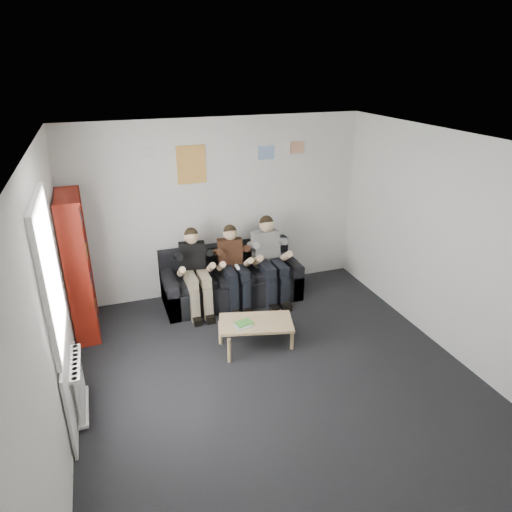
% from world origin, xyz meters
% --- Properties ---
extents(room_shell, '(5.00, 5.00, 5.00)m').
position_xyz_m(room_shell, '(0.00, 0.00, 1.35)').
color(room_shell, black).
rests_on(room_shell, ground).
extents(sofa, '(2.07, 0.85, 0.80)m').
position_xyz_m(sofa, '(0.04, 2.11, 0.29)').
color(sofa, black).
rests_on(sofa, ground).
extents(bookshelf, '(0.29, 0.87, 1.93)m').
position_xyz_m(bookshelf, '(-2.08, 1.88, 0.96)').
color(bookshelf, maroon).
rests_on(bookshelf, ground).
extents(coffee_table, '(0.93, 0.51, 0.37)m').
position_xyz_m(coffee_table, '(-0.03, 0.74, 0.33)').
color(coffee_table, tan).
rests_on(coffee_table, ground).
extents(game_cases, '(0.23, 0.18, 0.03)m').
position_xyz_m(game_cases, '(-0.21, 0.71, 0.39)').
color(game_cases, silver).
rests_on(game_cases, coffee_table).
extents(person_left, '(0.38, 0.81, 1.24)m').
position_xyz_m(person_left, '(-0.54, 1.92, 0.62)').
color(person_left, black).
rests_on(person_left, sofa).
extents(person_middle, '(0.37, 0.78, 1.22)m').
position_xyz_m(person_middle, '(0.04, 1.92, 0.61)').
color(person_middle, '#4A2718').
rests_on(person_middle, sofa).
extents(person_right, '(0.40, 0.86, 1.29)m').
position_xyz_m(person_right, '(0.61, 1.91, 0.64)').
color(person_right, white).
rests_on(person_right, sofa).
extents(radiator, '(0.10, 0.64, 0.60)m').
position_xyz_m(radiator, '(-2.15, 0.20, 0.35)').
color(radiator, white).
rests_on(radiator, ground).
extents(window, '(0.05, 1.30, 2.36)m').
position_xyz_m(window, '(-2.22, 0.20, 1.03)').
color(window, white).
rests_on(window, room_shell).
extents(poster_large, '(0.42, 0.01, 0.55)m').
position_xyz_m(poster_large, '(-0.40, 2.49, 2.05)').
color(poster_large, '#E4E150').
rests_on(poster_large, room_shell).
extents(poster_blue, '(0.25, 0.01, 0.20)m').
position_xyz_m(poster_blue, '(0.75, 2.49, 2.15)').
color(poster_blue, '#448EE7').
rests_on(poster_blue, room_shell).
extents(poster_pink, '(0.22, 0.01, 0.18)m').
position_xyz_m(poster_pink, '(1.25, 2.49, 2.20)').
color(poster_pink, '#BF3B8D').
rests_on(poster_pink, room_shell).
extents(poster_sign, '(0.20, 0.01, 0.14)m').
position_xyz_m(poster_sign, '(-1.00, 2.49, 2.25)').
color(poster_sign, silver).
rests_on(poster_sign, room_shell).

